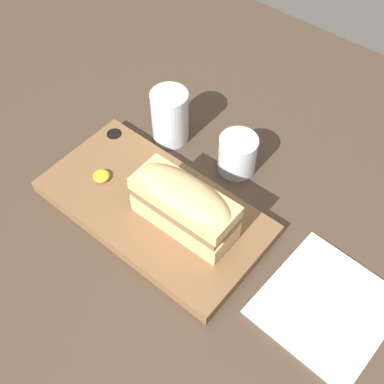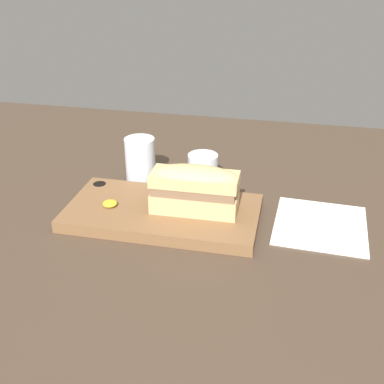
{
  "view_description": "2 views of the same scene",
  "coord_description": "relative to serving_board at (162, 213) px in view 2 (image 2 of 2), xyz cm",
  "views": [
    {
      "loc": [
        38.85,
        -35.42,
        68.74
      ],
      "look_at": [
        10.27,
        -0.8,
        9.71
      ],
      "focal_mm": 45.0,
      "sensor_mm": 36.0,
      "label": 1
    },
    {
      "loc": [
        27.94,
        -84.1,
        51.72
      ],
      "look_at": [
        10.37,
        -3.89,
        8.73
      ],
      "focal_mm": 45.0,
      "sensor_mm": 36.0,
      "label": 2
    }
  ],
  "objects": [
    {
      "name": "dining_table",
      "position": [
        -4.21,
        3.58,
        -2.2
      ],
      "size": [
        196.96,
        120.91,
        2.0
      ],
      "color": "#423326",
      "rests_on": "ground"
    },
    {
      "name": "serving_board",
      "position": [
        0.0,
        0.0,
        0.0
      ],
      "size": [
        38.32,
        19.99,
        2.44
      ],
      "color": "brown",
      "rests_on": "dining_table"
    },
    {
      "name": "sandwich",
      "position": [
        6.53,
        0.38,
        6.27
      ],
      "size": [
        17.0,
        7.02,
        9.46
      ],
      "rotation": [
        0.0,
        0.0,
        0.02
      ],
      "color": "tan",
      "rests_on": "serving_board"
    },
    {
      "name": "mustard_dollop",
      "position": [
        -10.41,
        -1.65,
        1.76
      ],
      "size": [
        2.88,
        2.88,
        1.15
      ],
      "color": "gold",
      "rests_on": "serving_board"
    },
    {
      "name": "water_glass",
      "position": [
        -9.26,
        15.01,
        3.39
      ],
      "size": [
        6.85,
        6.85,
        10.57
      ],
      "color": "silver",
      "rests_on": "dining_table"
    },
    {
      "name": "wine_glass",
      "position": [
        4.95,
        16.69,
        2.25
      ],
      "size": [
        6.82,
        6.82,
        7.25
      ],
      "color": "silver",
      "rests_on": "dining_table"
    },
    {
      "name": "napkin",
      "position": [
        31.12,
        3.62,
        -1.0
      ],
      "size": [
        18.46,
        19.37,
        0.4
      ],
      "rotation": [
        0.0,
        0.0,
        -0.05
      ],
      "color": "white",
      "rests_on": "dining_table"
    }
  ]
}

